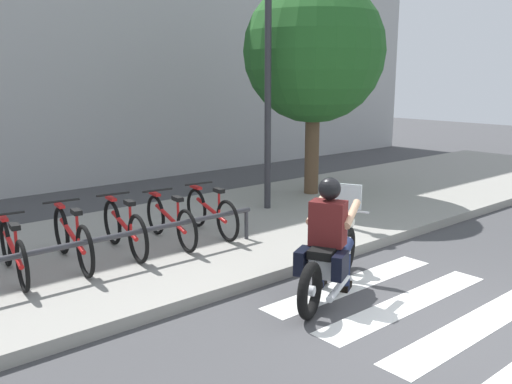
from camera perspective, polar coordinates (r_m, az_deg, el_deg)
name	(u,v)px	position (r m, az deg, el deg)	size (l,w,h in m)	color
ground_plane	(466,331)	(6.20, 20.99, -13.31)	(48.00, 48.00, 0.00)	#424244
sidewalk	(210,232)	(8.99, -4.76, -4.13)	(24.00, 4.40, 0.15)	gray
crosswalk_stripe_2	(473,327)	(6.30, 21.57, -12.89)	(2.80, 0.40, 0.01)	white
crosswalk_stripe_3	(407,303)	(6.67, 15.41, -11.06)	(2.80, 0.40, 0.01)	white
crosswalk_stripe_4	(353,283)	(7.10, 10.02, -9.34)	(2.80, 0.40, 0.01)	white
motorcycle	(331,256)	(6.65, 7.79, -6.61)	(2.02, 1.09, 1.22)	black
rider	(330,228)	(6.47, 7.67, -3.74)	(0.76, 0.70, 1.43)	#591919
bicycle_1	(13,251)	(7.27, -23.91, -5.66)	(0.48, 1.65, 0.74)	black
bicycle_2	(72,238)	(7.49, -18.53, -4.58)	(0.48, 1.75, 0.79)	black
bicycle_3	(124,228)	(7.78, -13.51, -3.68)	(0.48, 1.64, 0.79)	black
bicycle_4	(170,221)	(8.13, -8.89, -2.94)	(0.48, 1.68, 0.74)	black
bicycle_5	(211,212)	(8.52, -4.68, -2.10)	(0.48, 1.61, 0.76)	black
bike_rack	(118,238)	(7.13, -14.13, -4.65)	(4.28, 0.07, 0.49)	#333338
street_lamp	(268,74)	(9.96, 1.25, 12.16)	(0.28, 0.28, 4.28)	#2D2D33
tree_near_rack	(314,52)	(11.36, 6.04, 14.27)	(2.85, 2.85, 4.47)	brown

